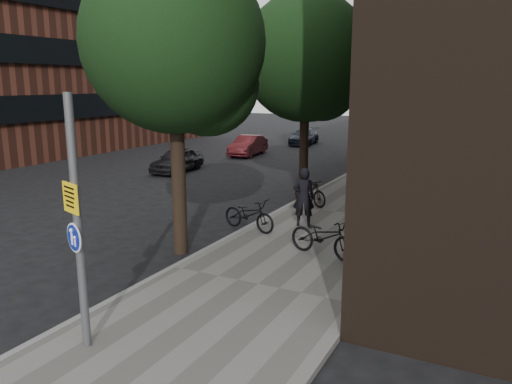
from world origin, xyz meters
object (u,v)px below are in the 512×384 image
Objects in this scene: pedestrian at (304,197)px; parked_car_near at (177,160)px; signpost at (78,224)px; parked_bike_facade_near at (324,237)px.

parked_car_near is at bearing -55.05° from pedestrian.
signpost reaches higher than parked_car_near.
signpost is 2.30× the size of pedestrian.
pedestrian is 2.75m from parked_bike_facade_near.
parked_bike_facade_near is 0.55× the size of parked_car_near.
pedestrian reaches higher than parked_car_near.
pedestrian is (0.53, 8.15, -1.18)m from signpost.
signpost is 2.13× the size of parked_bike_facade_near.
pedestrian is at bearing -39.27° from parked_car_near.
signpost is at bearing 174.88° from parked_bike_facade_near.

